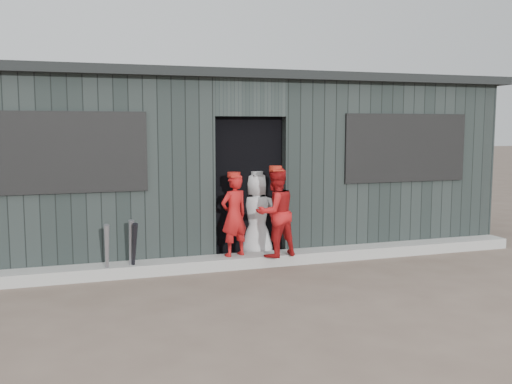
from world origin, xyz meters
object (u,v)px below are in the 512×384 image
object	(u,v)px
bat_right	(134,250)
player_red_right	(275,212)
bat_left	(107,252)
bat_mid	(131,248)
dugout	(223,163)
player_red_left	(234,215)
player_grey_back	(257,216)

from	to	relation	value
bat_right	player_red_right	xyz separation A→B (m)	(1.84, -0.03, 0.38)
bat_left	bat_mid	world-z (taller)	bat_mid
player_red_right	bat_mid	bearing A→B (deg)	-18.59
bat_mid	dugout	size ratio (longest dim) A/B	0.09
bat_right	player_red_right	size ratio (longest dim) A/B	0.63
bat_mid	player_red_left	world-z (taller)	player_red_left
player_red_left	player_red_right	xyz separation A→B (m)	(0.51, -0.21, 0.04)
bat_left	bat_mid	distance (m)	0.31
player_grey_back	dugout	distance (m)	1.51
player_red_left	dugout	distance (m)	1.79
bat_right	player_grey_back	xyz separation A→B (m)	(1.75, 0.49, 0.26)
bat_mid	player_grey_back	bearing A→B (deg)	13.43
player_red_left	player_grey_back	world-z (taller)	player_red_left
bat_right	player_grey_back	distance (m)	1.84
bat_mid	player_red_right	distance (m)	1.91
player_red_left	player_grey_back	size ratio (longest dim) A/B	0.89
bat_left	player_red_left	xyz separation A→B (m)	(1.66, 0.22, 0.34)
bat_left	bat_right	xyz separation A→B (m)	(0.33, 0.04, -0.00)
player_red_right	player_red_left	bearing A→B (deg)	-37.85
player_grey_back	dugout	xyz separation A→B (m)	(-0.13, 1.35, 0.68)
bat_left	player_red_left	world-z (taller)	player_red_left
player_red_right	dugout	bearing A→B (deg)	-99.15
bat_right	player_red_right	bearing A→B (deg)	-0.91
player_red_right	bat_right	bearing A→B (deg)	-16.57
bat_mid	player_red_right	world-z (taller)	player_red_right
bat_left	player_red_right	size ratio (longest dim) A/B	0.61
dugout	bat_left	bearing A→B (deg)	-136.04
bat_right	player_grey_back	bearing A→B (deg)	15.69
dugout	player_grey_back	bearing A→B (deg)	-84.58
bat_left	dugout	size ratio (longest dim) A/B	0.09
dugout	bat_right	bearing A→B (deg)	-131.41
player_red_left	bat_left	bearing A→B (deg)	-12.26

